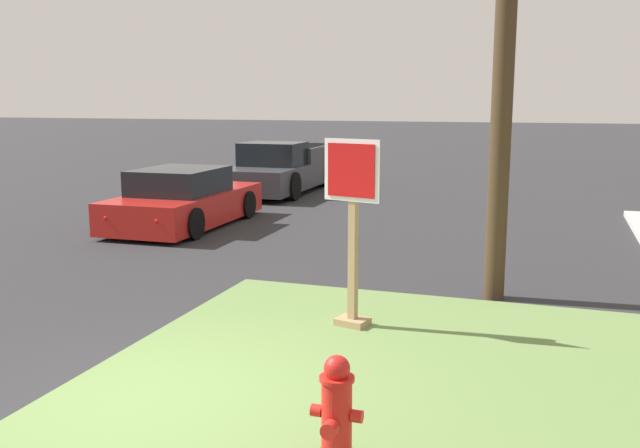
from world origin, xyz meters
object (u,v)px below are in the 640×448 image
(manhole_cover, at_px, (296,337))
(parked_sedan_red, at_px, (184,201))
(stop_sign, at_px, (353,238))
(pickup_truck_charcoal, at_px, (281,171))
(fire_hydrant, at_px, (337,414))

(manhole_cover, height_order, parked_sedan_red, parked_sedan_red)
(stop_sign, distance_m, manhole_cover, 1.30)
(manhole_cover, relative_size, parked_sedan_red, 0.17)
(pickup_truck_charcoal, bearing_deg, stop_sign, -64.55)
(fire_hydrant, height_order, parked_sedan_red, parked_sedan_red)
(manhole_cover, bearing_deg, parked_sedan_red, 128.86)
(parked_sedan_red, xyz_separation_m, pickup_truck_charcoal, (-0.10, 5.84, 0.07))
(manhole_cover, relative_size, pickup_truck_charcoal, 0.13)
(stop_sign, bearing_deg, parked_sedan_red, 133.97)
(stop_sign, distance_m, pickup_truck_charcoal, 12.54)
(stop_sign, bearing_deg, fire_hydrant, -76.04)
(parked_sedan_red, bearing_deg, stop_sign, -46.03)
(fire_hydrant, xyz_separation_m, parked_sedan_red, (-6.04, 8.52, 0.08))
(stop_sign, xyz_separation_m, pickup_truck_charcoal, (-5.38, 11.32, -0.50))
(fire_hydrant, relative_size, pickup_truck_charcoal, 0.15)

